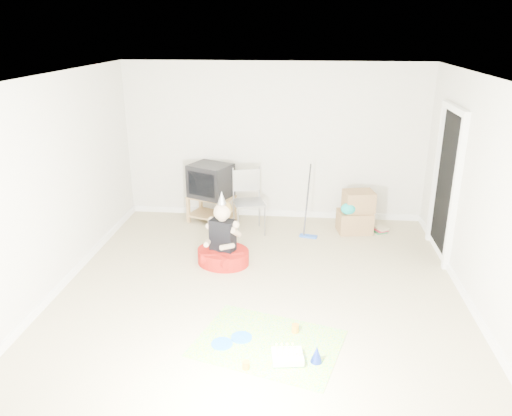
# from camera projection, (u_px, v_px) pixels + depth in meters

# --- Properties ---
(ground) EXTENTS (5.00, 5.00, 0.00)m
(ground) POSITION_uv_depth(u_px,v_px,m) (261.00, 285.00, 6.37)
(ground) COLOR tan
(ground) RESTS_ON ground
(doorway_recess) EXTENTS (0.02, 0.90, 2.05)m
(doorway_recess) POSITION_uv_depth(u_px,v_px,m) (446.00, 186.00, 6.91)
(doorway_recess) COLOR black
(doorway_recess) RESTS_ON ground
(tv_stand) EXTENTS (0.84, 0.67, 0.45)m
(tv_stand) POSITION_uv_depth(u_px,v_px,m) (211.00, 206.00, 8.35)
(tv_stand) COLOR #9A7545
(tv_stand) RESTS_ON ground
(crt_tv) EXTENTS (0.79, 0.74, 0.54)m
(crt_tv) POSITION_uv_depth(u_px,v_px,m) (211.00, 180.00, 8.19)
(crt_tv) COLOR black
(crt_tv) RESTS_ON tv_stand
(folding_chair) EXTENTS (0.58, 0.56, 1.02)m
(folding_chair) POSITION_uv_depth(u_px,v_px,m) (249.00, 203.00, 7.84)
(folding_chair) COLOR gray
(folding_chair) RESTS_ON ground
(cardboard_boxes) EXTENTS (0.60, 0.50, 0.67)m
(cardboard_boxes) POSITION_uv_depth(u_px,v_px,m) (356.00, 213.00, 7.92)
(cardboard_boxes) COLOR #957148
(cardboard_boxes) RESTS_ON ground
(floor_mop) EXTENTS (0.29, 0.37, 1.10)m
(floor_mop) POSITION_uv_depth(u_px,v_px,m) (309.00, 221.00, 7.72)
(floor_mop) COLOR blue
(floor_mop) RESTS_ON ground
(book_pile) EXTENTS (0.26, 0.29, 0.08)m
(book_pile) POSITION_uv_depth(u_px,v_px,m) (380.00, 229.00, 8.02)
(book_pile) COLOR #26723E
(book_pile) RESTS_ON ground
(seated_woman) EXTENTS (0.93, 0.93, 1.06)m
(seated_woman) POSITION_uv_depth(u_px,v_px,m) (223.00, 248.00, 6.88)
(seated_woman) COLOR #B21810
(seated_woman) RESTS_ON ground
(party_mat) EXTENTS (1.69, 1.42, 0.01)m
(party_mat) POSITION_uv_depth(u_px,v_px,m) (268.00, 343.00, 5.20)
(party_mat) COLOR #E7307B
(party_mat) RESTS_ON ground
(birthday_cake) EXTENTS (0.33, 0.28, 0.15)m
(birthday_cake) POSITION_uv_depth(u_px,v_px,m) (287.00, 357.00, 4.91)
(birthday_cake) COLOR white
(birthday_cake) RESTS_ON party_mat
(blue_plate_near) EXTENTS (0.31, 0.31, 0.01)m
(blue_plate_near) POSITION_uv_depth(u_px,v_px,m) (242.00, 337.00, 5.28)
(blue_plate_near) COLOR blue
(blue_plate_near) RESTS_ON party_mat
(blue_plate_far) EXTENTS (0.31, 0.31, 0.01)m
(blue_plate_far) POSITION_uv_depth(u_px,v_px,m) (222.00, 344.00, 5.17)
(blue_plate_far) COLOR blue
(blue_plate_far) RESTS_ON party_mat
(orange_cup_near) EXTENTS (0.11, 0.11, 0.09)m
(orange_cup_near) POSITION_uv_depth(u_px,v_px,m) (295.00, 328.00, 5.37)
(orange_cup_near) COLOR orange
(orange_cup_near) RESTS_ON party_mat
(orange_cup_far) EXTENTS (0.10, 0.10, 0.08)m
(orange_cup_far) POSITION_uv_depth(u_px,v_px,m) (246.00, 365.00, 4.79)
(orange_cup_far) COLOR orange
(orange_cup_far) RESTS_ON party_mat
(blue_party_hat) EXTENTS (0.17, 0.17, 0.18)m
(blue_party_hat) POSITION_uv_depth(u_px,v_px,m) (317.00, 354.00, 4.88)
(blue_party_hat) COLOR #1931B1
(blue_party_hat) RESTS_ON party_mat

